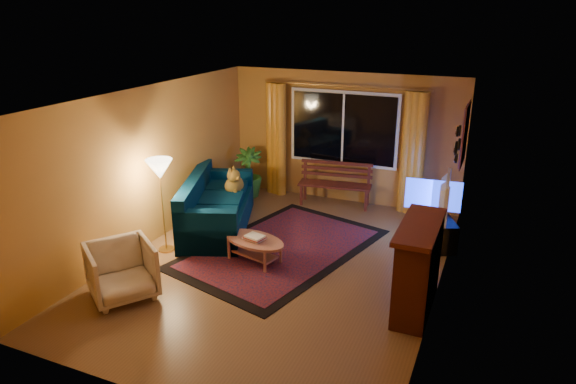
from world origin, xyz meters
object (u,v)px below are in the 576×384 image
at_px(sofa, 218,203).
at_px(tv_console, 436,228).
at_px(coffee_table, 255,250).
at_px(bench, 334,195).
at_px(floor_lamp, 163,206).
at_px(armchair, 121,268).

bearing_deg(sofa, tv_console, -5.83).
bearing_deg(coffee_table, bench, 82.36).
relative_size(coffee_table, tv_console, 0.91).
distance_m(floor_lamp, coffee_table, 1.57).
xyz_separation_m(bench, coffee_table, (-0.36, -2.70, -0.02)).
xyz_separation_m(armchair, coffee_table, (1.15, 1.56, -0.22)).
xyz_separation_m(bench, armchair, (-1.51, -4.26, 0.20)).
bearing_deg(sofa, bench, 29.77).
distance_m(bench, floor_lamp, 3.47).
distance_m(sofa, floor_lamp, 1.16).
bearing_deg(sofa, coffee_table, -58.30).
bearing_deg(tv_console, bench, 133.52).
bearing_deg(bench, coffee_table, -106.02).
bearing_deg(armchair, tv_console, -10.36).
bearing_deg(sofa, floor_lamp, -126.93).
relative_size(floor_lamp, tv_console, 1.32).
bearing_deg(armchair, bench, 16.46).
distance_m(armchair, floor_lamp, 1.43).
xyz_separation_m(sofa, floor_lamp, (-0.31, -1.08, 0.29)).
xyz_separation_m(sofa, tv_console, (3.53, 0.94, -0.22)).
bearing_deg(bench, sofa, -137.89).
distance_m(sofa, armchair, 2.44).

